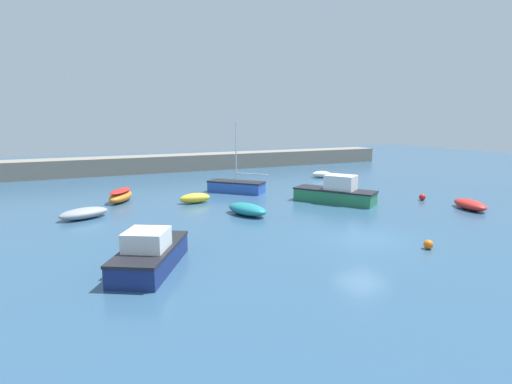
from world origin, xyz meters
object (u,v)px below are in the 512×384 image
object	(u,v)px
cabin_cruiser_white	(336,192)
fishing_dinghy_green	(322,174)
open_tender_yellow	(247,209)
mooring_buoy_orange	(428,244)
rowboat_with_red_cover	(121,195)
rowboat_white_midwater	(84,213)
sailboat_tall_mast	(236,186)
motorboat_grey_hull	(150,254)
rowboat_blue_near	(470,205)
dinghy_near_pier	(195,198)
mooring_buoy_red	(422,197)

from	to	relation	value
cabin_cruiser_white	fishing_dinghy_green	world-z (taller)	cabin_cruiser_white
open_tender_yellow	mooring_buoy_orange	size ratio (longest dim) A/B	7.69
cabin_cruiser_white	rowboat_with_red_cover	bearing A→B (deg)	30.69
rowboat_with_red_cover	rowboat_white_midwater	distance (m)	5.25
rowboat_white_midwater	sailboat_tall_mast	size ratio (longest dim) A/B	0.57
motorboat_grey_hull	rowboat_blue_near	world-z (taller)	motorboat_grey_hull
cabin_cruiser_white	rowboat_with_red_cover	xyz separation A→B (m)	(-14.66, 7.18, -0.28)
rowboat_white_midwater	cabin_cruiser_white	bearing A→B (deg)	-29.50
rowboat_with_red_cover	sailboat_tall_mast	xyz separation A→B (m)	(9.48, -0.06, 0.02)
fishing_dinghy_green	mooring_buoy_orange	world-z (taller)	fishing_dinghy_green
open_tender_yellow	dinghy_near_pier	xyz separation A→B (m)	(-1.99, 5.13, -0.01)
mooring_buoy_orange	rowboat_with_red_cover	bearing A→B (deg)	123.71
open_tender_yellow	rowboat_white_midwater	world-z (taller)	open_tender_yellow
open_tender_yellow	rowboat_white_midwater	xyz separation A→B (m)	(-9.73, 3.52, -0.04)
rowboat_white_midwater	dinghy_near_pier	world-z (taller)	dinghy_near_pier
rowboat_white_midwater	mooring_buoy_orange	size ratio (longest dim) A/B	7.34
motorboat_grey_hull	sailboat_tall_mast	world-z (taller)	sailboat_tall_mast
mooring_buoy_orange	cabin_cruiser_white	bearing A→B (deg)	76.67
rowboat_with_red_cover	dinghy_near_pier	bearing A→B (deg)	88.94
motorboat_grey_hull	dinghy_near_pier	xyz separation A→B (m)	(5.57, 12.13, -0.29)
open_tender_yellow	rowboat_white_midwater	distance (m)	10.34
rowboat_with_red_cover	mooring_buoy_red	bearing A→B (deg)	94.85
cabin_cruiser_white	rowboat_blue_near	world-z (taller)	cabin_cruiser_white
cabin_cruiser_white	rowboat_blue_near	distance (m)	9.20
rowboat_with_red_cover	mooring_buoy_red	distance (m)	23.17
fishing_dinghy_green	cabin_cruiser_white	bearing A→B (deg)	80.51
rowboat_white_midwater	sailboat_tall_mast	world-z (taller)	sailboat_tall_mast
motorboat_grey_hull	rowboat_white_midwater	bearing A→B (deg)	41.57
rowboat_with_red_cover	fishing_dinghy_green	xyz separation A→B (m)	(21.06, 4.06, -0.13)
dinghy_near_pier	fishing_dinghy_green	distance (m)	17.51
cabin_cruiser_white	rowboat_with_red_cover	size ratio (longest dim) A/B	1.77
open_tender_yellow	dinghy_near_pier	world-z (taller)	open_tender_yellow
open_tender_yellow	rowboat_white_midwater	size ratio (longest dim) A/B	1.05
sailboat_tall_mast	mooring_buoy_red	xyz separation A→B (m)	(11.69, -9.34, -0.26)
sailboat_tall_mast	mooring_buoy_red	size ratio (longest dim) A/B	12.04
cabin_cruiser_white	dinghy_near_pier	size ratio (longest dim) A/B	2.60
open_tender_yellow	motorboat_grey_hull	xyz separation A→B (m)	(-7.56, -7.00, 0.28)
fishing_dinghy_green	mooring_buoy_orange	distance (m)	23.91
open_tender_yellow	rowboat_with_red_cover	world-z (taller)	rowboat_with_red_cover
sailboat_tall_mast	rowboat_blue_near	size ratio (longest dim) A/B	1.80
open_tender_yellow	dinghy_near_pier	size ratio (longest dim) A/B	1.48
rowboat_blue_near	mooring_buoy_orange	distance (m)	10.85
cabin_cruiser_white	rowboat_white_midwater	xyz separation A→B (m)	(-17.42, 2.71, -0.42)
open_tender_yellow	dinghy_near_pier	distance (m)	5.50
dinghy_near_pier	open_tender_yellow	bearing A→B (deg)	-70.56
dinghy_near_pier	rowboat_blue_near	world-z (taller)	dinghy_near_pier
cabin_cruiser_white	rowboat_white_midwater	bearing A→B (deg)	47.93
rowboat_blue_near	motorboat_grey_hull	bearing A→B (deg)	112.66
open_tender_yellow	motorboat_grey_hull	distance (m)	10.31
rowboat_with_red_cover	rowboat_white_midwater	xyz separation A→B (m)	(-2.76, -4.46, -0.14)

